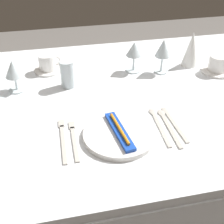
{
  "coord_description": "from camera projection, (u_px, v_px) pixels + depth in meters",
  "views": [
    {
      "loc": [
        -0.22,
        -1.03,
        1.39
      ],
      "look_at": [
        -0.03,
        -0.15,
        0.76
      ],
      "focal_mm": 47.81,
      "sensor_mm": 36.0,
      "label": 1
    }
  ],
  "objects": [
    {
      "name": "napkin_folded",
      "position": [
        191.0,
        49.0,
        1.42
      ],
      "size": [
        0.08,
        0.08,
        0.17
      ],
      "primitive_type": "cone",
      "color": "white",
      "rests_on": "dining_table"
    },
    {
      "name": "drink_tumbler",
      "position": [
        68.0,
        76.0,
        1.27
      ],
      "size": [
        0.06,
        0.06,
        0.12
      ],
      "color": "silver",
      "rests_on": "dining_table"
    },
    {
      "name": "coffee_cup_left",
      "position": [
        218.0,
        63.0,
        1.38
      ],
      "size": [
        0.11,
        0.09,
        0.07
      ],
      "color": "white",
      "rests_on": "saucer_left"
    },
    {
      "name": "wine_glass_centre",
      "position": [
        163.0,
        50.0,
        1.34
      ],
      "size": [
        0.07,
        0.07,
        0.16
      ],
      "color": "silver",
      "rests_on": "dining_table"
    },
    {
      "name": "dinner_plate",
      "position": [
        119.0,
        134.0,
        1.01
      ],
      "size": [
        0.25,
        0.25,
        0.02
      ],
      "primitive_type": "cylinder",
      "color": "white",
      "rests_on": "dining_table"
    },
    {
      "name": "spoon_soup",
      "position": [
        158.0,
        122.0,
        1.08
      ],
      "size": [
        0.03,
        0.23,
        0.01
      ],
      "color": "beige",
      "rests_on": "dining_table"
    },
    {
      "name": "spoon_tea",
      "position": [
        171.0,
        119.0,
        1.09
      ],
      "size": [
        0.03,
        0.22,
        0.01
      ],
      "color": "beige",
      "rests_on": "dining_table"
    },
    {
      "name": "fork_inner",
      "position": [
        63.0,
        138.0,
        1.01
      ],
      "size": [
        0.02,
        0.23,
        0.0
      ],
      "color": "beige",
      "rests_on": "dining_table"
    },
    {
      "name": "wine_glass_left",
      "position": [
        134.0,
        51.0,
        1.36
      ],
      "size": [
        0.07,
        0.07,
        0.14
      ],
      "color": "silver",
      "rests_on": "dining_table"
    },
    {
      "name": "saucer_right",
      "position": [
        48.0,
        70.0,
        1.41
      ],
      "size": [
        0.13,
        0.13,
        0.01
      ],
      "primitive_type": "cylinder",
      "color": "white",
      "rests_on": "dining_table"
    },
    {
      "name": "wine_glass_far",
      "position": [
        13.0,
        70.0,
        1.21
      ],
      "size": [
        0.07,
        0.07,
        0.14
      ],
      "color": "silver",
      "rests_on": "dining_table"
    },
    {
      "name": "saucer_left",
      "position": [
        216.0,
        71.0,
        1.4
      ],
      "size": [
        0.14,
        0.14,
        0.01
      ],
      "primitive_type": "cylinder",
      "color": "white",
      "rests_on": "dining_table"
    },
    {
      "name": "ground_plane",
      "position": [
        111.0,
        208.0,
        1.66
      ],
      "size": [
        6.0,
        6.0,
        0.0
      ],
      "primitive_type": "plane",
      "color": "slate"
    },
    {
      "name": "fork_outer",
      "position": [
        74.0,
        138.0,
        1.01
      ],
      "size": [
        0.02,
        0.21,
        0.0
      ],
      "color": "beige",
      "rests_on": "dining_table"
    },
    {
      "name": "dining_table",
      "position": [
        111.0,
        112.0,
        1.28
      ],
      "size": [
        1.8,
        1.11,
        0.74
      ],
      "color": "white",
      "rests_on": "ground"
    },
    {
      "name": "coffee_cup_right",
      "position": [
        48.0,
        62.0,
        1.39
      ],
      "size": [
        0.1,
        0.08,
        0.07
      ],
      "color": "white",
      "rests_on": "saucer_right"
    },
    {
      "name": "spoon_dessert",
      "position": [
        167.0,
        123.0,
        1.08
      ],
      "size": [
        0.03,
        0.22,
        0.01
      ],
      "color": "beige",
      "rests_on": "dining_table"
    },
    {
      "name": "toothbrush_package",
      "position": [
        120.0,
        131.0,
        1.0
      ],
      "size": [
        0.06,
        0.21,
        0.02
      ],
      "color": "blue",
      "rests_on": "dinner_plate"
    }
  ]
}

